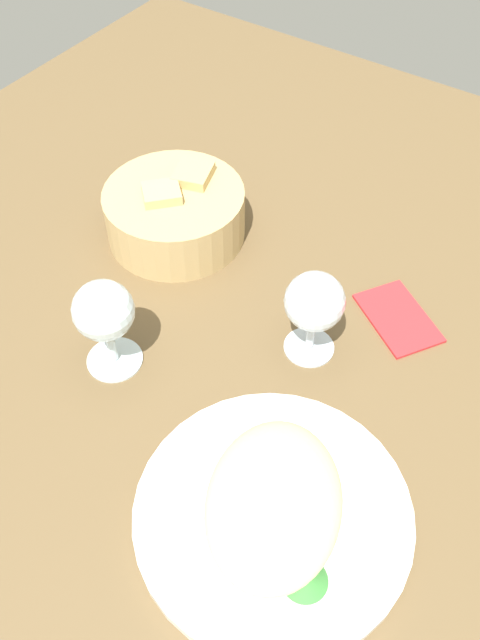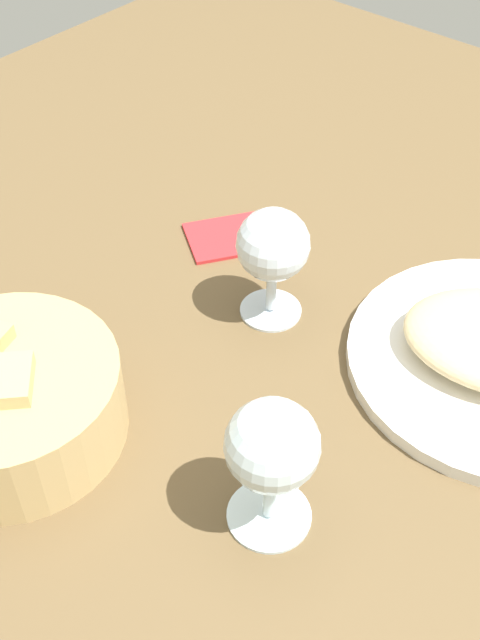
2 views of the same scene
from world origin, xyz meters
TOP-DOWN VIEW (x-y plane):
  - ground_plane at (0.00, 0.00)cm, footprint 140.00×140.00cm
  - plate at (-15.48, -11.97)cm, footprint 27.87×27.87cm
  - omelette at (-15.48, -11.97)cm, footprint 22.02×19.49cm
  - lettuce_garnish at (-19.60, -17.98)cm, footprint 4.46×4.46cm
  - bread_basket at (12.44, 21.42)cm, footprint 19.02×19.02cm
  - wine_glass_near at (5.12, -4.17)cm, footprint 6.95×6.95cm
  - wine_glass_far at (-9.44, 14.03)cm, footprint 6.95×6.95cm
  - folded_napkin at (15.34, -11.12)cm, footprint 11.92×13.04cm

SIDE VIEW (x-z plane):
  - ground_plane at x=0.00cm, z-range -2.00..0.00cm
  - folded_napkin at x=15.34cm, z-range 0.00..0.80cm
  - plate at x=-15.48cm, z-range 0.00..1.40cm
  - lettuce_garnish at x=-19.60cm, z-range 1.40..2.92cm
  - omelette at x=-15.48cm, z-range 1.40..5.31cm
  - bread_basket at x=12.44cm, z-range -0.50..8.19cm
  - wine_glass_near at x=5.12cm, z-range 1.91..13.81cm
  - wine_glass_far at x=-9.44cm, z-range 2.08..14.61cm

